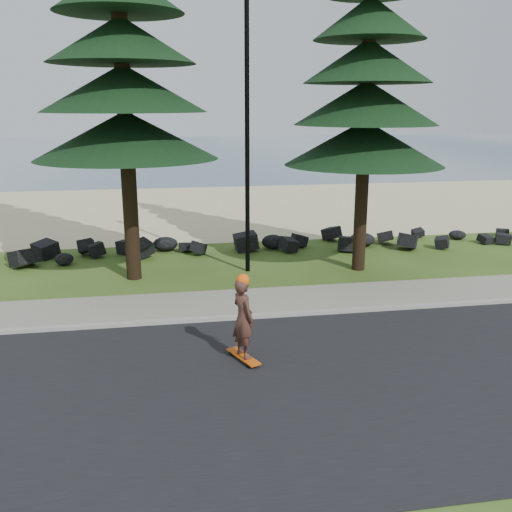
# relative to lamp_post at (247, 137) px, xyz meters

# --- Properties ---
(ground) EXTENTS (160.00, 160.00, 0.00)m
(ground) POSITION_rel_lamp_post_xyz_m (0.00, -3.20, -4.13)
(ground) COLOR #324B17
(ground) RESTS_ON ground
(road) EXTENTS (160.00, 7.00, 0.02)m
(road) POSITION_rel_lamp_post_xyz_m (0.00, -7.70, -4.12)
(road) COLOR black
(road) RESTS_ON ground
(kerb) EXTENTS (160.00, 0.20, 0.10)m
(kerb) POSITION_rel_lamp_post_xyz_m (0.00, -4.10, -4.08)
(kerb) COLOR #A09C90
(kerb) RESTS_ON ground
(sidewalk) EXTENTS (160.00, 2.00, 0.08)m
(sidewalk) POSITION_rel_lamp_post_xyz_m (0.00, -3.00, -4.09)
(sidewalk) COLOR gray
(sidewalk) RESTS_ON ground
(beach_sand) EXTENTS (160.00, 15.00, 0.01)m
(beach_sand) POSITION_rel_lamp_post_xyz_m (0.00, 11.30, -4.13)
(beach_sand) COLOR #CFC08A
(beach_sand) RESTS_ON ground
(ocean) EXTENTS (160.00, 58.00, 0.01)m
(ocean) POSITION_rel_lamp_post_xyz_m (0.00, 47.80, -4.13)
(ocean) COLOR #3C6074
(ocean) RESTS_ON ground
(seawall_boulders) EXTENTS (60.00, 2.40, 1.10)m
(seawall_boulders) POSITION_rel_lamp_post_xyz_m (0.00, 2.40, -4.13)
(seawall_boulders) COLOR black
(seawall_boulders) RESTS_ON ground
(lamp_post) EXTENTS (0.25, 0.14, 8.14)m
(lamp_post) POSITION_rel_lamp_post_xyz_m (0.00, 0.00, 0.00)
(lamp_post) COLOR black
(lamp_post) RESTS_ON ground
(skateboarder) EXTENTS (0.61, 1.01, 1.84)m
(skateboarder) POSITION_rel_lamp_post_xyz_m (-1.09, -6.42, -3.21)
(skateboarder) COLOR #CD510C
(skateboarder) RESTS_ON ground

